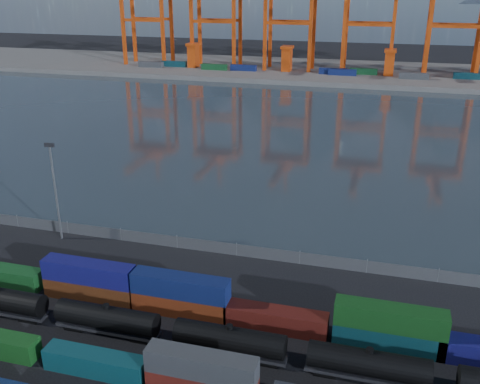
# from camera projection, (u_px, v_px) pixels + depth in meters

# --- Properties ---
(ground) EXTENTS (700.00, 700.00, 0.00)m
(ground) POSITION_uv_depth(u_px,v_px,m) (168.00, 372.00, 59.08)
(ground) COLOR black
(ground) RESTS_ON ground
(harbor_water) EXTENTS (700.00, 700.00, 0.00)m
(harbor_water) POSITION_uv_depth(u_px,v_px,m) (310.00, 132.00, 153.17)
(harbor_water) COLOR #273239
(harbor_water) RESTS_ON ground
(far_quay) EXTENTS (700.00, 70.00, 2.00)m
(far_quay) POSITION_uv_depth(u_px,v_px,m) (344.00, 72.00, 246.89)
(far_quay) COLOR #514F4C
(far_quay) RESTS_ON ground
(container_row_mid) EXTENTS (141.50, 2.39, 5.10)m
(container_row_mid) POSITION_uv_depth(u_px,v_px,m) (89.00, 357.00, 58.49)
(container_row_mid) COLOR #3B3D3F
(container_row_mid) RESTS_ON ground
(container_row_north) EXTENTS (142.37, 2.60, 5.55)m
(container_row_north) POSITION_uv_depth(u_px,v_px,m) (152.00, 295.00, 69.72)
(container_row_north) COLOR navy
(container_row_north) RESTS_ON ground
(tanker_string) EXTENTS (121.93, 2.89, 4.13)m
(tanker_string) POSITION_uv_depth(u_px,v_px,m) (167.00, 329.00, 62.91)
(tanker_string) COLOR black
(tanker_string) RESTS_ON ground
(waterfront_fence) EXTENTS (160.12, 0.12, 2.20)m
(waterfront_fence) POSITION_uv_depth(u_px,v_px,m) (237.00, 250.00, 83.80)
(waterfront_fence) COLOR #595B5E
(waterfront_fence) RESTS_ON ground
(yard_light_mast) EXTENTS (1.60, 0.40, 16.60)m
(yard_light_mast) POSITION_uv_depth(u_px,v_px,m) (55.00, 187.00, 86.39)
(yard_light_mast) COLOR slate
(yard_light_mast) RESTS_ON ground
(quay_containers) EXTENTS (172.58, 10.99, 2.60)m
(quay_containers) POSITION_uv_depth(u_px,v_px,m) (316.00, 71.00, 235.75)
(quay_containers) COLOR navy
(quay_containers) RESTS_ON far_quay
(straddle_carriers) EXTENTS (140.00, 7.00, 11.10)m
(straddle_carriers) POSITION_uv_depth(u_px,v_px,m) (337.00, 60.00, 236.04)
(straddle_carriers) COLOR #E0470F
(straddle_carriers) RESTS_ON far_quay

